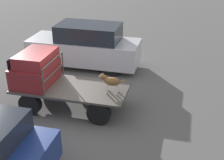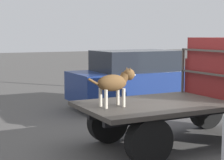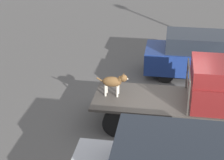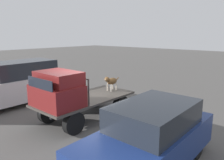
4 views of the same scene
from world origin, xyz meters
The scene contains 7 objects.
ground_plane centered at (0.00, 0.00, 0.00)m, with size 80.00×80.00×0.00m, color #514F4C.
flatbed_truck centered at (0.00, 0.00, 0.61)m, with size 4.03×1.82×0.86m.
truck_cab centered at (1.30, 0.00, 1.42)m, with size 1.28×1.70×1.20m.
truck_headboard centered at (0.62, 0.00, 1.48)m, with size 0.04×1.70×0.96m.
dog centered at (-1.45, 0.04, 1.28)m, with size 0.94×0.29×0.69m.
parked_sedan centered at (1.22, 3.66, 0.83)m, with size 4.15×1.70×1.66m.
parked_pickup_far centered at (0.76, -3.83, 1.00)m, with size 5.14×1.85×2.05m.
Camera 4 is at (5.56, 6.18, 3.32)m, focal length 35.00 mm.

